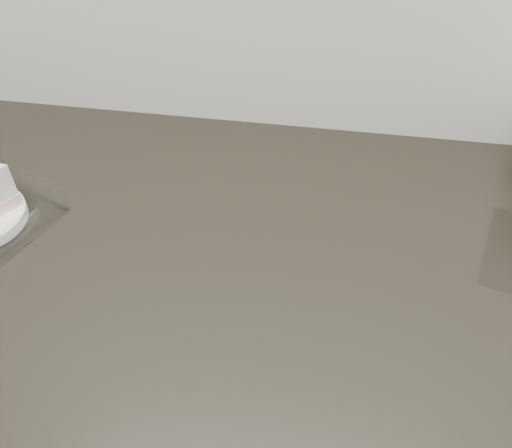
% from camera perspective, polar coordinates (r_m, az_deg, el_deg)
% --- Properties ---
extents(counter, '(2.04, 0.64, 0.90)m').
position_cam_1_polar(counter, '(1.14, 1.08, -18.57)').
color(counter, black).
rests_on(counter, ground).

